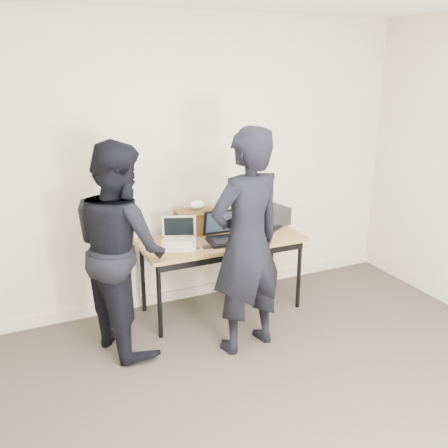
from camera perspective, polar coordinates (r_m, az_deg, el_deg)
room at (r=2.77m, az=11.95°, el=-1.81°), size 4.60×4.60×2.80m
desk at (r=4.61m, az=-0.24°, el=-2.40°), size 1.50×0.66×0.72m
laptop_beige at (r=4.42m, az=-5.21°, el=-1.87°), size 0.40×0.39×0.25m
laptop_center at (r=4.53m, az=0.15°, el=-1.13°), size 0.37×0.36×0.27m
laptop_right at (r=4.85m, az=3.83°, el=0.13°), size 0.48×0.48×0.26m
leather_satchel at (r=4.68m, az=-3.40°, el=0.31°), size 0.37×0.20×0.25m
tissue at (r=4.65m, az=-3.11°, el=2.22°), size 0.14×0.11×0.08m
equipment_box at (r=4.99m, az=5.46°, el=0.93°), size 0.34×0.30×0.17m
power_brick at (r=4.36m, az=-1.97°, el=-2.63°), size 0.08×0.05×0.03m
cables at (r=4.61m, az=0.26°, el=-1.55°), size 1.14×0.49×0.01m
person_typist at (r=3.92m, az=2.62°, el=-2.17°), size 0.74×0.56×1.83m
person_observer at (r=4.06m, az=-11.73°, el=-2.65°), size 0.84×0.97×1.72m
baseboard at (r=5.11m, az=-3.99°, el=-7.76°), size 4.50×0.03×0.10m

